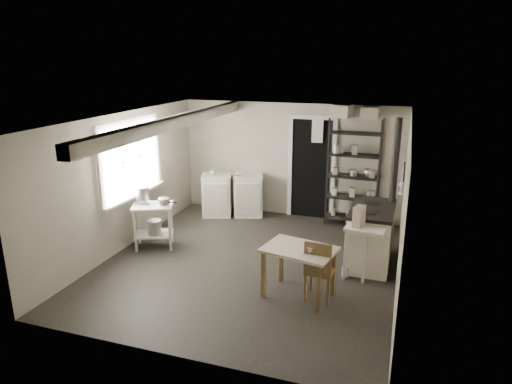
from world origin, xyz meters
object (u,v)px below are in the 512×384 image
(prep_table, at_px, (154,225))
(flour_sack, at_px, (356,218))
(base_cabinets, at_px, (233,193))
(work_table, at_px, (299,271))
(stockpot, at_px, (142,194))
(chair, at_px, (320,266))
(shelf_rack, at_px, (353,177))
(stove, at_px, (371,237))

(prep_table, bearing_deg, flour_sack, 30.44)
(base_cabinets, relative_size, work_table, 1.39)
(stockpot, height_order, flour_sack, stockpot)
(base_cabinets, bearing_deg, chair, -69.00)
(stockpot, relative_size, shelf_rack, 0.12)
(base_cabinets, bearing_deg, work_table, -72.87)
(chair, bearing_deg, base_cabinets, 132.72)
(base_cabinets, relative_size, stove, 1.09)
(chair, height_order, flour_sack, chair)
(prep_table, height_order, base_cabinets, base_cabinets)
(shelf_rack, relative_size, flour_sack, 4.42)
(prep_table, distance_m, chair, 3.15)
(shelf_rack, distance_m, stove, 1.85)
(prep_table, distance_m, flour_sack, 3.73)
(prep_table, relative_size, chair, 0.87)
(prep_table, height_order, chair, chair)
(stove, relative_size, flour_sack, 2.51)
(stockpot, distance_m, flour_sack, 3.95)
(work_table, bearing_deg, prep_table, 162.33)
(chair, bearing_deg, prep_table, 167.47)
(prep_table, distance_m, work_table, 2.88)
(base_cabinets, height_order, flour_sack, base_cabinets)
(stove, height_order, flour_sack, stove)
(stove, bearing_deg, stockpot, -170.99)
(prep_table, distance_m, shelf_rack, 3.83)
(base_cabinets, distance_m, chair, 3.69)
(shelf_rack, height_order, stove, shelf_rack)
(work_table, bearing_deg, stove, 58.93)
(prep_table, bearing_deg, shelf_rack, 35.64)
(stockpot, xyz_separation_m, stove, (3.76, 0.51, -0.50))
(chair, bearing_deg, shelf_rack, 92.16)
(chair, relative_size, flour_sack, 1.86)
(base_cabinets, relative_size, shelf_rack, 0.62)
(flour_sack, bearing_deg, shelf_rack, 113.11)
(stove, bearing_deg, prep_table, -170.64)
(flour_sack, bearing_deg, prep_table, -149.56)
(chair, bearing_deg, work_table, -170.91)
(stockpot, height_order, stove, stockpot)
(flour_sack, bearing_deg, stockpot, -150.87)
(prep_table, bearing_deg, stockpot, -179.39)
(work_table, bearing_deg, stockpot, 163.38)
(shelf_rack, distance_m, work_table, 3.15)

